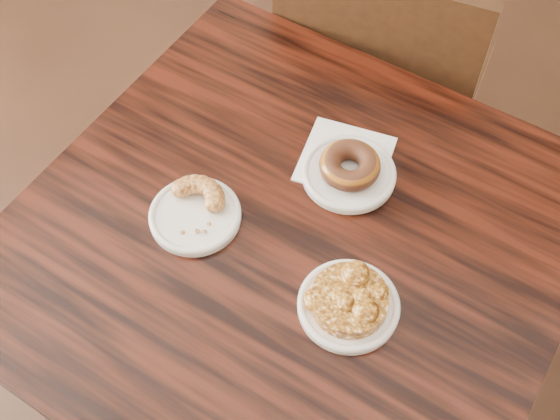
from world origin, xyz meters
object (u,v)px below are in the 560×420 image
(glazed_donut, at_px, (350,165))
(cruller_fragment, at_px, (194,209))
(chair_far, at_px, (388,76))
(apple_fritter, at_px, (350,298))
(cafe_table, at_px, (290,328))

(glazed_donut, distance_m, cruller_fragment, 0.28)
(chair_far, distance_m, cruller_fragment, 0.82)
(glazed_donut, xyz_separation_m, apple_fritter, (0.06, -0.25, -0.00))
(cruller_fragment, bearing_deg, glazed_donut, 35.11)
(chair_far, xyz_separation_m, glazed_donut, (0.01, -0.56, 0.33))
(cafe_table, xyz_separation_m, glazed_donut, (0.06, 0.14, 0.41))
(apple_fritter, bearing_deg, glazed_donut, 104.05)
(apple_fritter, bearing_deg, cafe_table, 140.16)
(cafe_table, relative_size, chair_far, 0.99)
(chair_far, height_order, glazed_donut, chair_far)
(cafe_table, height_order, chair_far, chair_far)
(chair_far, xyz_separation_m, cruller_fragment, (-0.22, -0.72, 0.33))
(chair_far, bearing_deg, glazed_donut, 97.32)
(chair_far, distance_m, glazed_donut, 0.66)
(glazed_donut, distance_m, apple_fritter, 0.25)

